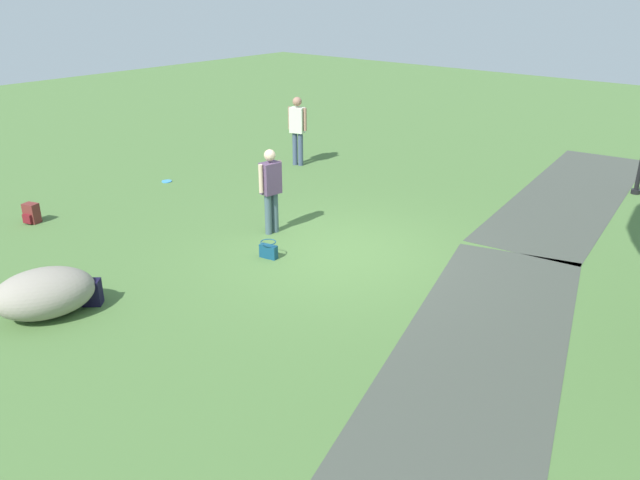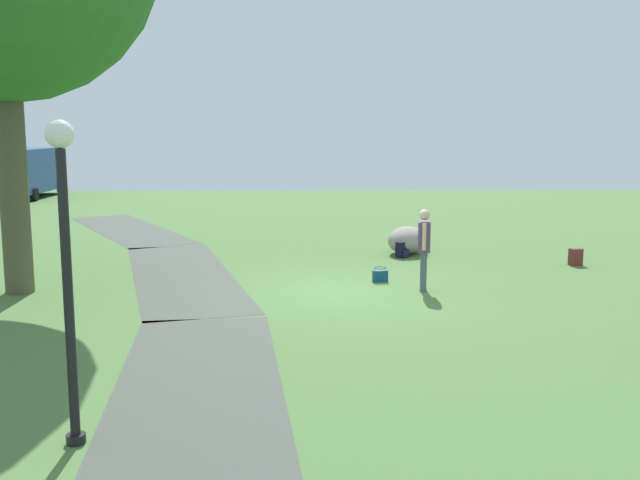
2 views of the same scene
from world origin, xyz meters
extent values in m
plane|color=#4C7039|center=(0.00, 0.00, 0.00)|extent=(48.00, 48.00, 0.00)
cube|color=#42473F|center=(-6.03, 1.93, 0.00)|extent=(8.19, 3.00, 0.01)
cube|color=#42473F|center=(1.80, 3.45, 0.00)|extent=(8.27, 4.16, 0.01)
cylinder|color=black|center=(-6.97, 3.02, 0.05)|extent=(0.20, 0.20, 0.10)
ellipsoid|color=gray|center=(4.45, -1.94, 0.35)|extent=(1.66, 1.41, 0.71)
cylinder|color=#445B66|center=(-0.02, -1.66, 0.40)|extent=(0.13, 0.13, 0.80)
cylinder|color=#445B66|center=(0.14, -1.68, 0.40)|extent=(0.13, 0.13, 0.80)
cube|color=#574060|center=(0.06, -1.67, 1.09)|extent=(0.39, 0.29, 0.60)
cylinder|color=beige|center=(-0.15, -1.64, 1.13)|extent=(0.08, 0.08, 0.53)
cylinder|color=beige|center=(0.28, -1.70, 1.13)|extent=(0.08, 0.08, 0.53)
sphere|color=beige|center=(0.06, -1.67, 1.53)|extent=(0.22, 0.22, 0.22)
cylinder|color=#3F4E6A|center=(-3.78, -4.55, 0.43)|extent=(0.13, 0.13, 0.86)
cylinder|color=#3F4E6A|center=(-3.82, -4.39, 0.43)|extent=(0.13, 0.13, 0.86)
cube|color=silver|center=(-3.80, -4.47, 1.19)|extent=(0.33, 0.41, 0.65)
cylinder|color=#A2735F|center=(-3.74, -4.68, 1.22)|extent=(0.08, 0.08, 0.58)
cylinder|color=#A2735F|center=(-3.86, -4.26, 1.22)|extent=(0.08, 0.08, 0.58)
sphere|color=#A2735F|center=(-3.80, -4.47, 1.66)|extent=(0.23, 0.23, 0.23)
cube|color=navy|center=(0.95, -0.90, 0.12)|extent=(0.18, 0.34, 0.24)
torus|color=navy|center=(0.95, -0.90, 0.30)|extent=(0.32, 0.32, 0.02)
cube|color=black|center=(3.86, -1.73, 0.20)|extent=(0.34, 0.34, 0.40)
cube|color=#161A34|center=(3.76, -1.82, 0.12)|extent=(0.18, 0.19, 0.18)
cube|color=maroon|center=(2.76, -5.73, 0.20)|extent=(0.27, 0.33, 0.40)
cube|color=maroon|center=(2.89, -5.69, 0.12)|extent=(0.12, 0.20, 0.18)
cylinder|color=#3E95E5|center=(-0.65, -5.91, 0.01)|extent=(0.24, 0.24, 0.02)
camera|label=1|loc=(7.96, 6.17, 4.49)|focal=34.87mm
camera|label=2|loc=(-14.07, 0.60, 3.21)|focal=40.62mm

